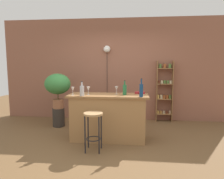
{
  "coord_description": "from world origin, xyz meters",
  "views": [
    {
      "loc": [
        0.5,
        -3.73,
        1.52
      ],
      "look_at": [
        0.05,
        0.55,
        1.01
      ],
      "focal_mm": 32.47,
      "sensor_mm": 36.0,
      "label": 1
    }
  ],
  "objects_px": {
    "bar_stool": "(93,123)",
    "wine_glass_center": "(73,89)",
    "bottle_olive_oil": "(125,89)",
    "pendant_globe_light": "(107,50)",
    "bottle_soda_blue": "(141,90)",
    "wine_glass_left": "(88,89)",
    "potted_plant": "(58,86)",
    "wine_glass_right": "(117,88)",
    "spice_shelf": "(164,90)",
    "bottle_wine_red": "(82,90)",
    "plant_stool": "(59,117)",
    "cookbook": "(140,93)"
  },
  "relations": [
    {
      "from": "spice_shelf",
      "to": "bottle_wine_red",
      "type": "distance_m",
      "value": 2.51
    },
    {
      "from": "bottle_wine_red",
      "to": "bottle_olive_oil",
      "type": "height_order",
      "value": "bottle_olive_oil"
    },
    {
      "from": "plant_stool",
      "to": "bar_stool",
      "type": "bearing_deg",
      "value": -49.66
    },
    {
      "from": "pendant_globe_light",
      "to": "wine_glass_right",
      "type": "bearing_deg",
      "value": -75.19
    },
    {
      "from": "bar_stool",
      "to": "spice_shelf",
      "type": "relative_size",
      "value": 0.42
    },
    {
      "from": "bottle_soda_blue",
      "to": "wine_glass_left",
      "type": "relative_size",
      "value": 2.12
    },
    {
      "from": "wine_glass_center",
      "to": "cookbook",
      "type": "distance_m",
      "value": 1.39
    },
    {
      "from": "plant_stool",
      "to": "wine_glass_right",
      "type": "relative_size",
      "value": 2.79
    },
    {
      "from": "wine_glass_right",
      "to": "cookbook",
      "type": "relative_size",
      "value": 0.78
    },
    {
      "from": "bottle_wine_red",
      "to": "plant_stool",
      "type": "bearing_deg",
      "value": 131.6
    },
    {
      "from": "wine_glass_center",
      "to": "bottle_wine_red",
      "type": "bearing_deg",
      "value": -18.11
    },
    {
      "from": "spice_shelf",
      "to": "pendant_globe_light",
      "type": "distance_m",
      "value": 1.89
    },
    {
      "from": "bottle_soda_blue",
      "to": "bar_stool",
      "type": "bearing_deg",
      "value": -156.32
    },
    {
      "from": "bar_stool",
      "to": "wine_glass_left",
      "type": "xyz_separation_m",
      "value": [
        -0.21,
        0.55,
        0.53
      ]
    },
    {
      "from": "bottle_olive_oil",
      "to": "plant_stool",
      "type": "bearing_deg",
      "value": 155.29
    },
    {
      "from": "plant_stool",
      "to": "bottle_wine_red",
      "type": "distance_m",
      "value": 1.53
    },
    {
      "from": "potted_plant",
      "to": "bottle_olive_oil",
      "type": "bearing_deg",
      "value": -24.71
    },
    {
      "from": "plant_stool",
      "to": "cookbook",
      "type": "height_order",
      "value": "cookbook"
    },
    {
      "from": "bottle_wine_red",
      "to": "pendant_globe_light",
      "type": "distance_m",
      "value": 1.99
    },
    {
      "from": "bottle_olive_oil",
      "to": "wine_glass_center",
      "type": "xyz_separation_m",
      "value": [
        -1.02,
        -0.13,
        0.01
      ]
    },
    {
      "from": "spice_shelf",
      "to": "potted_plant",
      "type": "bearing_deg",
      "value": -164.64
    },
    {
      "from": "bottle_olive_oil",
      "to": "wine_glass_right",
      "type": "relative_size",
      "value": 1.79
    },
    {
      "from": "bottle_olive_oil",
      "to": "pendant_globe_light",
      "type": "relative_size",
      "value": 0.14
    },
    {
      "from": "bottle_soda_blue",
      "to": "wine_glass_right",
      "type": "relative_size",
      "value": 2.12
    },
    {
      "from": "bottle_soda_blue",
      "to": "bottle_olive_oil",
      "type": "bearing_deg",
      "value": 145.82
    },
    {
      "from": "wine_glass_left",
      "to": "pendant_globe_light",
      "type": "height_order",
      "value": "pendant_globe_light"
    },
    {
      "from": "plant_stool",
      "to": "wine_glass_left",
      "type": "height_order",
      "value": "wine_glass_left"
    },
    {
      "from": "bottle_soda_blue",
      "to": "wine_glass_left",
      "type": "xyz_separation_m",
      "value": [
        -1.05,
        0.18,
        -0.01
      ]
    },
    {
      "from": "bar_stool",
      "to": "wine_glass_center",
      "type": "bearing_deg",
      "value": 137.41
    },
    {
      "from": "bottle_soda_blue",
      "to": "cookbook",
      "type": "height_order",
      "value": "bottle_soda_blue"
    },
    {
      "from": "potted_plant",
      "to": "cookbook",
      "type": "xyz_separation_m",
      "value": [
        1.99,
        -0.53,
        -0.08
      ]
    },
    {
      "from": "wine_glass_center",
      "to": "cookbook",
      "type": "height_order",
      "value": "wine_glass_center"
    },
    {
      "from": "bar_stool",
      "to": "pendant_globe_light",
      "type": "distance_m",
      "value": 2.57
    },
    {
      "from": "wine_glass_right",
      "to": "bottle_soda_blue",
      "type": "bearing_deg",
      "value": -33.81
    },
    {
      "from": "potted_plant",
      "to": "bottle_olive_oil",
      "type": "relative_size",
      "value": 2.94
    },
    {
      "from": "wine_glass_left",
      "to": "spice_shelf",
      "type": "bearing_deg",
      "value": 41.66
    },
    {
      "from": "spice_shelf",
      "to": "wine_glass_center",
      "type": "height_order",
      "value": "spice_shelf"
    },
    {
      "from": "cookbook",
      "to": "wine_glass_left",
      "type": "bearing_deg",
      "value": -165.12
    },
    {
      "from": "bar_stool",
      "to": "bottle_soda_blue",
      "type": "xyz_separation_m",
      "value": [
        0.85,
        0.37,
        0.55
      ]
    },
    {
      "from": "spice_shelf",
      "to": "bottle_olive_oil",
      "type": "distance_m",
      "value": 1.83
    },
    {
      "from": "bottle_wine_red",
      "to": "potted_plant",
      "type": "bearing_deg",
      "value": 131.6
    },
    {
      "from": "potted_plant",
      "to": "wine_glass_left",
      "type": "height_order",
      "value": "potted_plant"
    },
    {
      "from": "bottle_soda_blue",
      "to": "cookbook",
      "type": "distance_m",
      "value": 0.47
    },
    {
      "from": "bottle_wine_red",
      "to": "bottle_soda_blue",
      "type": "bearing_deg",
      "value": -1.08
    },
    {
      "from": "spice_shelf",
      "to": "pendant_globe_light",
      "type": "bearing_deg",
      "value": 178.24
    },
    {
      "from": "wine_glass_right",
      "to": "cookbook",
      "type": "height_order",
      "value": "wine_glass_right"
    },
    {
      "from": "potted_plant",
      "to": "bottle_olive_oil",
      "type": "xyz_separation_m",
      "value": [
        1.68,
        -0.77,
        0.01
      ]
    },
    {
      "from": "pendant_globe_light",
      "to": "bar_stool",
      "type": "bearing_deg",
      "value": -89.2
    },
    {
      "from": "potted_plant",
      "to": "wine_glass_left",
      "type": "xyz_separation_m",
      "value": [
        0.95,
        -0.81,
        0.02
      ]
    },
    {
      "from": "potted_plant",
      "to": "bottle_olive_oil",
      "type": "height_order",
      "value": "potted_plant"
    }
  ]
}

